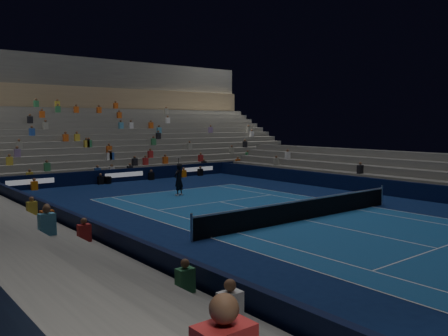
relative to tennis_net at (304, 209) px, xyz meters
The scene contains 11 objects.
ground 0.50m from the tennis_net, ahead, with size 90.00×90.00×0.00m, color #0C1D4C.
court_surface 0.50m from the tennis_net, ahead, with size 10.97×23.77×0.01m, color #1A5292.
sponsor_barrier_far 18.50m from the tennis_net, 90.00° to the left, with size 44.00×0.25×1.00m, color black.
sponsor_barrier_east 9.70m from the tennis_net, ahead, with size 0.25×37.00×1.00m, color black.
sponsor_barrier_west 9.70m from the tennis_net, behind, with size 0.25×37.00×1.00m, color black.
grandstand_main 28.05m from the tennis_net, 90.00° to the left, with size 44.00×15.20×11.20m.
grandstand_east 13.17m from the tennis_net, ahead, with size 5.00×37.00×2.50m.
grandstand_west 13.17m from the tennis_net, behind, with size 5.00×37.00×2.50m.
tennis_net is the anchor object (origin of this frame).
tennis_player 9.90m from the tennis_net, 93.05° to the left, with size 0.74×0.48×2.02m, color black.
broadcast_camera 18.13m from the tennis_net, 94.88° to the left, with size 0.47×0.88×0.54m.
Camera 1 is at (-16.35, -14.38, 4.53)m, focal length 37.27 mm.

